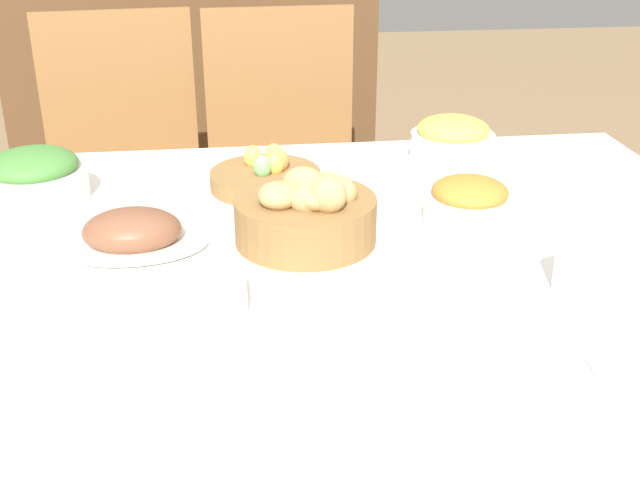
{
  "coord_description": "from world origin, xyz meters",
  "views": [
    {
      "loc": [
        -0.15,
        -1.24,
        1.33
      ],
      "look_at": [
        -0.01,
        -0.08,
        0.79
      ],
      "focal_mm": 45.0,
      "sensor_mm": 36.0,
      "label": 1
    }
  ],
  "objects": [
    {
      "name": "dining_table",
      "position": [
        0.0,
        0.0,
        0.37
      ],
      "size": [
        1.53,
        1.07,
        0.75
      ],
      "color": "white",
      "rests_on": "ground"
    },
    {
      "name": "chair_far_center",
      "position": [
        0.01,
        0.89,
        0.52
      ],
      "size": [
        0.44,
        0.44,
        0.99
      ],
      "rotation": [
        0.0,
        0.0,
        0.04
      ],
      "color": "olive",
      "rests_on": "ground"
    },
    {
      "name": "chair_far_left",
      "position": [
        -0.43,
        0.89,
        0.52
      ],
      "size": [
        0.46,
        0.46,
        0.99
      ],
      "rotation": [
        0.0,
        0.0,
        0.1
      ],
      "color": "olive",
      "rests_on": "ground"
    },
    {
      "name": "sideboard",
      "position": [
        -0.25,
        1.84,
        0.48
      ],
      "size": [
        1.33,
        0.44,
        0.96
      ],
      "color": "brown",
      "rests_on": "ground"
    },
    {
      "name": "bread_basket",
      "position": [
        -0.02,
        0.0,
        0.8
      ],
      "size": [
        0.24,
        0.24,
        0.13
      ],
      "color": "olive",
      "rests_on": "dining_table"
    },
    {
      "name": "egg_basket",
      "position": [
        -0.07,
        0.27,
        0.77
      ],
      "size": [
        0.22,
        0.22,
        0.08
      ],
      "color": "olive",
      "rests_on": "dining_table"
    },
    {
      "name": "ham_platter",
      "position": [
        -0.31,
        0.02,
        0.77
      ],
      "size": [
        0.25,
        0.18,
        0.07
      ],
      "color": "white",
      "rests_on": "dining_table"
    },
    {
      "name": "green_salad_bowl",
      "position": [
        -0.52,
        0.27,
        0.79
      ],
      "size": [
        0.2,
        0.2,
        0.1
      ],
      "color": "white",
      "rests_on": "dining_table"
    },
    {
      "name": "pineapple_bowl",
      "position": [
        0.33,
        0.37,
        0.8
      ],
      "size": [
        0.18,
        0.18,
        0.1
      ],
      "color": "silver",
      "rests_on": "dining_table"
    },
    {
      "name": "carrot_bowl",
      "position": [
        0.27,
        0.02,
        0.79
      ],
      "size": [
        0.16,
        0.16,
        0.09
      ],
      "color": "white",
      "rests_on": "dining_table"
    },
    {
      "name": "dinner_plate",
      "position": [
        0.12,
        -0.37,
        0.75
      ],
      "size": [
        0.26,
        0.26,
        0.01
      ],
      "color": "white",
      "rests_on": "dining_table"
    },
    {
      "name": "fork",
      "position": [
        -0.04,
        -0.37,
        0.75
      ],
      "size": [
        0.02,
        0.17,
        0.0
      ],
      "rotation": [
        0.0,
        0.0,
        0.06
      ],
      "color": "#B7B7BC",
      "rests_on": "dining_table"
    },
    {
      "name": "knife",
      "position": [
        0.27,
        -0.37,
        0.75
      ],
      "size": [
        0.02,
        0.17,
        0.0
      ],
      "rotation": [
        0.0,
        0.0,
        0.06
      ],
      "color": "#B7B7BC",
      "rests_on": "dining_table"
    },
    {
      "name": "spoon",
      "position": [
        0.3,
        -0.37,
        0.75
      ],
      "size": [
        0.02,
        0.17,
        0.0
      ],
      "rotation": [
        0.0,
        0.0,
        -0.06
      ],
      "color": "#B7B7BC",
      "rests_on": "dining_table"
    },
    {
      "name": "drinking_cup",
      "position": [
        0.36,
        -0.22,
        0.79
      ],
      "size": [
        0.06,
        0.06,
        0.08
      ],
      "color": "silver",
      "rests_on": "dining_table"
    },
    {
      "name": "butter_dish",
      "position": [
        -0.18,
        -0.2,
        0.76
      ],
      "size": [
        0.1,
        0.06,
        0.03
      ],
      "color": "white",
      "rests_on": "dining_table"
    }
  ]
}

